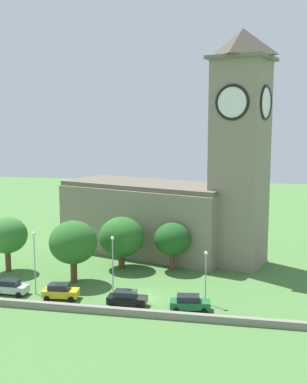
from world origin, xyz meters
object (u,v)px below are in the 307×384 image
at_px(car_yellow, 60,291).
at_px(tree_riverside_east, 172,239).
at_px(church, 176,196).
at_px(streetlamp_east_mid, 206,268).
at_px(car_black, 127,298).
at_px(car_silver, 11,287).
at_px(streetlamp_west_mid, 34,253).
at_px(tree_by_tower, 121,237).
at_px(streetlamp_central, 113,258).
at_px(car_green, 190,303).
at_px(tree_riverside_west, 7,235).
at_px(tree_churchyard, 73,243).

relative_size(car_yellow, tree_riverside_east, 0.65).
xyz_separation_m(church, streetlamp_east_mid, (6.67, -20.20, -5.15)).
bearing_deg(car_black, car_silver, 176.42).
height_order(church, car_silver, church).
height_order(streetlamp_west_mid, streetlamp_east_mid, streetlamp_west_mid).
bearing_deg(car_silver, tree_by_tower, 51.52).
relative_size(streetlamp_east_mid, tree_riverside_east, 0.92).
bearing_deg(tree_by_tower, car_black, -72.79).
xyz_separation_m(streetlamp_central, tree_riverside_east, (5.13, 12.77, -0.56)).
height_order(car_green, tree_by_tower, tree_by_tower).
distance_m(car_silver, car_black, 14.98).
bearing_deg(streetlamp_west_mid, car_black, -7.84).
bearing_deg(streetlamp_central, streetlamp_east_mid, 3.03).
height_order(car_black, tree_riverside_west, tree_riverside_west).
xyz_separation_m(church, tree_churchyard, (-11.08, -15.97, -4.01)).
bearing_deg(tree_riverside_east, car_silver, -142.45).
height_order(car_black, car_green, car_black).
relative_size(tree_riverside_west, tree_churchyard, 0.94).
distance_m(car_yellow, streetlamp_central, 7.55).
height_order(streetlamp_central, tree_riverside_west, tree_riverside_west).
xyz_separation_m(car_yellow, car_green, (15.65, -0.55, -0.04)).
bearing_deg(streetlamp_west_mid, car_yellow, -16.14).
distance_m(car_black, streetlamp_central, 5.07).
bearing_deg(streetlamp_west_mid, tree_churchyard, 58.52).
height_order(car_yellow, streetlamp_central, streetlamp_central).
bearing_deg(tree_riverside_west, car_black, -25.61).
height_order(tree_by_tower, tree_churchyard, tree_churchyard).
xyz_separation_m(car_yellow, streetlamp_west_mid, (-3.66, 1.06, 4.22)).
height_order(streetlamp_central, streetlamp_east_mid, streetlamp_central).
relative_size(streetlamp_east_mid, tree_churchyard, 0.76).
distance_m(car_silver, streetlamp_west_mid, 5.19).
height_order(streetlamp_west_mid, tree_riverside_east, streetlamp_west_mid).
bearing_deg(church, car_black, -95.44).
bearing_deg(streetlamp_west_mid, car_silver, -166.16).
xyz_separation_m(car_yellow, streetlamp_central, (6.19, 1.33, 4.13)).
distance_m(streetlamp_west_mid, tree_riverside_west, 11.00).
bearing_deg(church, tree_churchyard, -124.74).
bearing_deg(streetlamp_central, tree_riverside_east, 68.11).
height_order(streetlamp_west_mid, streetlamp_central, streetlamp_west_mid).
xyz_separation_m(streetlamp_west_mid, streetlamp_central, (9.85, 0.27, -0.09)).
xyz_separation_m(car_silver, tree_riverside_east, (17.90, 13.76, 3.58)).
bearing_deg(car_yellow, tree_riverside_west, 142.09).
xyz_separation_m(streetlamp_central, tree_riverside_west, (-17.58, 7.55, 0.16)).
bearing_deg(car_silver, tree_churchyard, 43.85).
distance_m(car_green, streetlamp_east_mid, 4.45).
xyz_separation_m(car_green, tree_riverside_east, (-4.34, 14.65, 3.61)).
relative_size(car_silver, tree_riverside_west, 0.54).
distance_m(streetlamp_east_mid, tree_by_tower, 17.67).
xyz_separation_m(car_black, tree_by_tower, (-4.40, 14.21, 3.65)).
distance_m(streetlamp_west_mid, streetlamp_central, 9.85).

